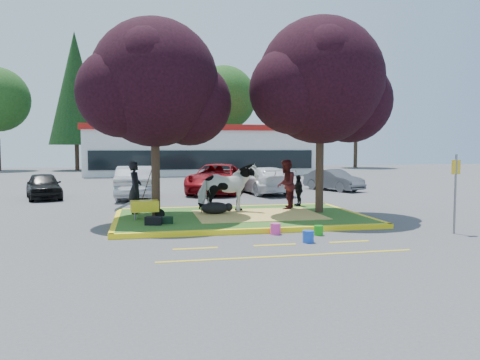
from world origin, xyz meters
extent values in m
plane|color=#424244|center=(0.00, 0.00, 0.00)|extent=(90.00, 90.00, 0.00)
cube|color=#26591C|center=(0.00, 0.00, 0.07)|extent=(8.00, 5.00, 0.15)
cube|color=yellow|center=(0.00, -2.58, 0.07)|extent=(8.30, 0.16, 0.15)
cube|color=yellow|center=(0.00, 2.58, 0.07)|extent=(8.30, 0.16, 0.15)
cube|color=yellow|center=(-4.08, 0.00, 0.07)|extent=(0.16, 5.30, 0.15)
cube|color=yellow|center=(4.08, 0.00, 0.07)|extent=(0.16, 5.30, 0.15)
cube|color=#EACE60|center=(0.60, 0.00, 0.15)|extent=(4.20, 3.00, 0.01)
cylinder|color=black|center=(-2.80, 0.40, 1.91)|extent=(0.28, 0.28, 3.53)
sphere|color=black|center=(-2.80, 0.40, 4.56)|extent=(4.20, 4.20, 4.20)
sphere|color=black|center=(-1.64, 0.60, 3.93)|extent=(2.86, 2.86, 2.86)
sphere|color=black|center=(-3.85, 0.10, 4.18)|extent=(2.86, 2.86, 2.86)
cylinder|color=black|center=(2.90, 0.20, 2.00)|extent=(0.28, 0.28, 3.70)
sphere|color=black|center=(2.90, 0.20, 4.77)|extent=(4.40, 4.40, 4.40)
sphere|color=black|center=(4.11, 0.40, 4.11)|extent=(2.99, 2.99, 2.99)
sphere|color=black|center=(1.80, -0.10, 4.37)|extent=(2.99, 2.99, 2.99)
cube|color=yellow|center=(-2.00, -4.20, 0.00)|extent=(1.10, 0.12, 0.01)
cube|color=yellow|center=(0.00, -4.20, 0.00)|extent=(1.10, 0.12, 0.01)
cube|color=yellow|center=(2.00, -4.20, 0.00)|extent=(1.10, 0.12, 0.01)
cube|color=yellow|center=(0.00, -5.40, 0.00)|extent=(6.00, 0.10, 0.01)
cube|color=silver|center=(2.00, 28.00, 2.00)|extent=(20.00, 8.00, 4.00)
cube|color=#A11511|center=(2.00, 28.00, 4.15)|extent=(20.40, 8.40, 0.50)
cube|color=black|center=(2.00, 23.95, 1.40)|extent=(19.00, 0.10, 1.60)
cylinder|color=black|center=(-10.00, 37.00, 1.96)|extent=(0.44, 0.44, 3.92)
cone|color=black|center=(-10.00, 37.00, 8.68)|extent=(5.60, 5.60, 11.90)
cylinder|color=black|center=(-2.00, 38.50, 1.54)|extent=(0.44, 0.44, 3.08)
sphere|color=#143811|center=(-2.00, 38.50, 6.82)|extent=(6.16, 6.16, 6.16)
cylinder|color=black|center=(6.00, 37.50, 1.82)|extent=(0.44, 0.44, 3.64)
sphere|color=#143811|center=(6.00, 37.50, 8.06)|extent=(7.28, 7.28, 7.28)
cylinder|color=black|center=(14.00, 38.00, 1.75)|extent=(0.44, 0.44, 3.50)
cone|color=black|center=(14.00, 38.00, 7.75)|extent=(5.00, 5.00, 10.62)
cylinder|color=black|center=(22.00, 37.00, 1.61)|extent=(0.44, 0.44, 3.22)
sphere|color=#143811|center=(22.00, 37.00, 7.13)|extent=(6.44, 6.44, 6.44)
imported|color=white|center=(-0.31, 0.75, 1.02)|extent=(2.20, 1.32, 1.74)
ellipsoid|color=black|center=(-0.80, 0.47, 0.36)|extent=(1.07, 0.76, 0.42)
imported|color=black|center=(-3.48, 1.19, 1.06)|extent=(0.53, 0.72, 1.81)
imported|color=#401214|center=(1.99, 1.26, 1.07)|extent=(1.03, 1.12, 1.85)
imported|color=black|center=(2.77, 2.08, 0.76)|extent=(0.36, 0.74, 1.22)
cylinder|color=black|center=(-2.70, -0.15, 0.31)|extent=(0.32, 0.08, 0.31)
cylinder|color=slate|center=(-3.48, -0.34, 0.26)|extent=(0.04, 0.04, 0.23)
cylinder|color=slate|center=(-3.48, 0.04, 0.26)|extent=(0.04, 0.04, 0.23)
cube|color=yellow|center=(-3.18, -0.15, 0.57)|extent=(0.91, 0.59, 0.35)
cylinder|color=slate|center=(-3.83, -0.34, 0.59)|extent=(0.57, 0.08, 0.29)
cylinder|color=slate|center=(-3.83, 0.04, 0.59)|extent=(0.57, 0.08, 0.29)
cube|color=black|center=(-2.93, -1.38, 0.27)|extent=(0.53, 0.38, 0.25)
cube|color=black|center=(-2.53, -1.20, 0.25)|extent=(0.40, 0.26, 0.20)
cylinder|color=slate|center=(5.42, -3.73, 1.13)|extent=(0.06, 0.06, 2.25)
cube|color=gold|center=(5.42, -3.73, 1.89)|extent=(0.32, 0.09, 0.41)
cylinder|color=#1B9817|center=(1.56, -3.18, 0.14)|extent=(0.27, 0.27, 0.27)
cylinder|color=#F9379E|center=(0.42, -2.80, 0.16)|extent=(0.31, 0.31, 0.31)
cylinder|color=blue|center=(0.92, -4.07, 0.16)|extent=(0.33, 0.33, 0.31)
imported|color=black|center=(-7.85, 8.32, 0.63)|extent=(2.37, 3.93, 1.25)
imported|color=#AEB1B7|center=(-3.51, 7.68, 0.78)|extent=(1.93, 4.82, 1.56)
imported|color=maroon|center=(0.70, 9.26, 0.79)|extent=(4.41, 6.20, 1.57)
imported|color=silver|center=(3.03, 8.55, 0.70)|extent=(2.50, 5.04, 1.41)
imported|color=#4E5055|center=(7.39, 9.45, 0.61)|extent=(2.68, 3.88, 1.21)
camera|label=1|loc=(-3.24, -15.35, 2.45)|focal=35.00mm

